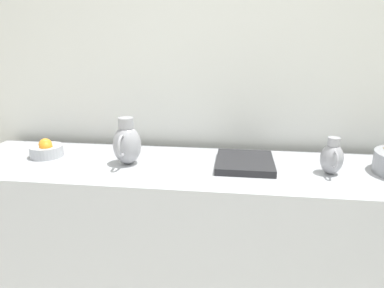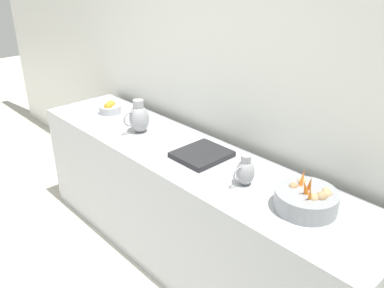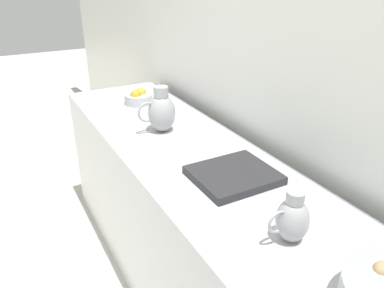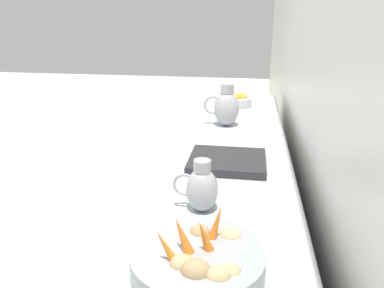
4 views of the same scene
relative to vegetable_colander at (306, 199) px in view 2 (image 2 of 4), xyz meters
name	(u,v)px [view 2 (image 2 of 4)]	position (x,y,z in m)	size (l,w,h in m)	color
tile_wall_left	(294,69)	(-0.42, -0.43, 0.54)	(0.10, 8.63, 3.00)	silver
prep_counter	(186,208)	(0.02, -0.93, -0.51)	(0.65, 2.88, 0.91)	#ADAFB5
vegetable_colander	(306,199)	(0.00, 0.00, 0.00)	(0.33, 0.33, 0.20)	gray
orange_bowl	(110,108)	(-0.03, -1.93, -0.02)	(0.18, 0.18, 0.10)	#ADAFB5
metal_pitcher_tall	(139,118)	(0.03, -1.43, 0.06)	(0.21, 0.15, 0.25)	#939399
metal_pitcher_short	(245,172)	(0.04, -0.39, 0.03)	(0.16, 0.11, 0.19)	#939399
counter_sink_basin	(202,154)	(-0.02, -0.81, -0.04)	(0.34, 0.30, 0.04)	#232326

